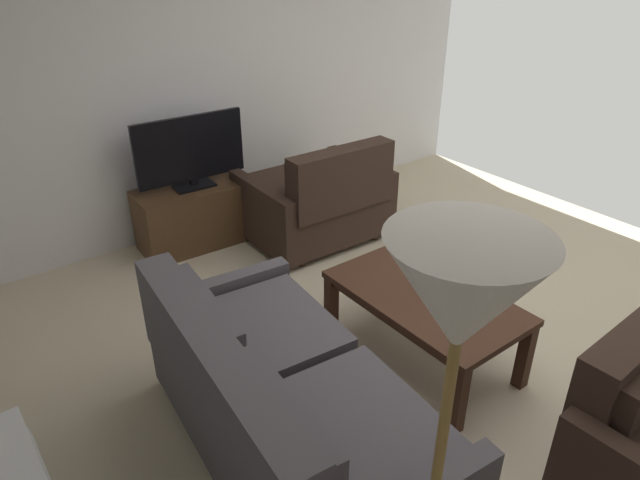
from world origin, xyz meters
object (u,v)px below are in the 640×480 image
object	(u,v)px
flat_tv	(190,151)
tv_remote	(431,290)
coffee_table	(425,304)
book_stack	(443,270)
tv_stand	(197,215)
floor_lamp	(456,340)
sofa_main	(280,405)
loveseat_near	(318,199)

from	to	relation	value
flat_tv	tv_remote	world-z (taller)	flat_tv
coffee_table	book_stack	world-z (taller)	book_stack
flat_tv	tv_stand	bearing A→B (deg)	69.34
coffee_table	floor_lamp	bearing A→B (deg)	132.49
flat_tv	tv_remote	bearing A→B (deg)	-168.67
sofa_main	flat_tv	bearing A→B (deg)	-17.22
tv_remote	floor_lamp	bearing A→B (deg)	131.63
tv_stand	flat_tv	bearing A→B (deg)	-110.66
coffee_table	tv_stand	distance (m)	2.25
book_stack	sofa_main	bearing A→B (deg)	99.02
floor_lamp	loveseat_near	bearing A→B (deg)	-32.11
sofa_main	floor_lamp	world-z (taller)	floor_lamp
tv_remote	flat_tv	bearing A→B (deg)	11.33
loveseat_near	tv_remote	world-z (taller)	loveseat_near
flat_tv	tv_remote	distance (m)	2.28
tv_stand	coffee_table	bearing A→B (deg)	-169.65
loveseat_near	book_stack	size ratio (longest dim) A/B	3.83
loveseat_near	flat_tv	world-z (taller)	flat_tv
loveseat_near	floor_lamp	bearing A→B (deg)	147.89
tv_stand	sofa_main	bearing A→B (deg)	162.82
tv_stand	tv_remote	world-z (taller)	tv_stand
loveseat_near	floor_lamp	size ratio (longest dim) A/B	0.63
coffee_table	flat_tv	distance (m)	2.28
flat_tv	book_stack	world-z (taller)	flat_tv
loveseat_near	sofa_main	bearing A→B (deg)	138.51
floor_lamp	tv_stand	bearing A→B (deg)	-15.54
sofa_main	tv_stand	world-z (taller)	sofa_main
flat_tv	book_stack	bearing A→B (deg)	-163.48
loveseat_near	tv_remote	distance (m)	1.71
loveseat_near	flat_tv	size ratio (longest dim) A/B	1.27
loveseat_near	flat_tv	distance (m)	1.12
loveseat_near	floor_lamp	world-z (taller)	floor_lamp
floor_lamp	tv_remote	size ratio (longest dim) A/B	12.20
coffee_table	tv_stand	bearing A→B (deg)	10.35
sofa_main	tv_stand	distance (m)	2.46
book_stack	tv_remote	distance (m)	0.21
sofa_main	floor_lamp	xyz separation A→B (m)	(-1.11, 0.24, 1.20)
book_stack	flat_tv	bearing A→B (deg)	16.52
sofa_main	book_stack	world-z (taller)	sofa_main
floor_lamp	book_stack	world-z (taller)	floor_lamp
loveseat_near	tv_stand	world-z (taller)	loveseat_near
floor_lamp	flat_tv	bearing A→B (deg)	-15.56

